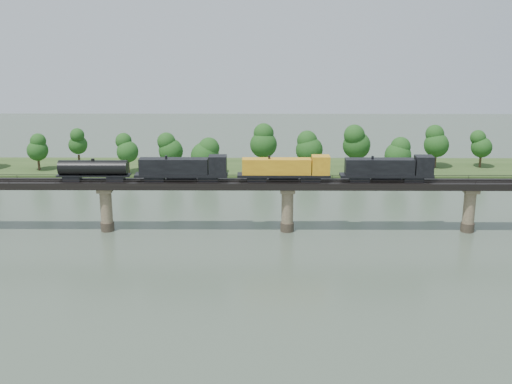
{
  "coord_description": "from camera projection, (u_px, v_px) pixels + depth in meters",
  "views": [
    {
      "loc": [
        -5.99,
        -104.94,
        47.04
      ],
      "look_at": [
        -6.92,
        30.0,
        9.0
      ],
      "focal_mm": 45.0,
      "sensor_mm": 36.0,
      "label": 1
    }
  ],
  "objects": [
    {
      "name": "freight_train",
      "position": [
        250.0,
        169.0,
        138.8
      ],
      "size": [
        81.66,
        3.18,
        5.62
      ],
      "color": "black",
      "rests_on": "bridge"
    },
    {
      "name": "bridge",
      "position": [
        287.0,
        208.0,
        141.12
      ],
      "size": [
        236.0,
        30.0,
        11.5
      ],
      "color": "#473A2D",
      "rests_on": "ground"
    },
    {
      "name": "ground",
      "position": [
        294.0,
        287.0,
        113.72
      ],
      "size": [
        400.0,
        400.0,
        0.0
      ],
      "primitive_type": "plane",
      "color": "#3B493A",
      "rests_on": "ground"
    },
    {
      "name": "far_treeline",
      "position": [
        253.0,
        146.0,
        188.88
      ],
      "size": [
        289.06,
        17.54,
        13.6
      ],
      "color": "#382619",
      "rests_on": "far_bank"
    },
    {
      "name": "bridge_superstructure",
      "position": [
        288.0,
        180.0,
        139.4
      ],
      "size": [
        220.0,
        4.9,
        0.75
      ],
      "color": "black",
      "rests_on": "bridge"
    },
    {
      "name": "far_bank",
      "position": [
        280.0,
        169.0,
        195.32
      ],
      "size": [
        300.0,
        24.0,
        1.6
      ],
      "primitive_type": "cube",
      "color": "#2D461C",
      "rests_on": "ground"
    }
  ]
}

